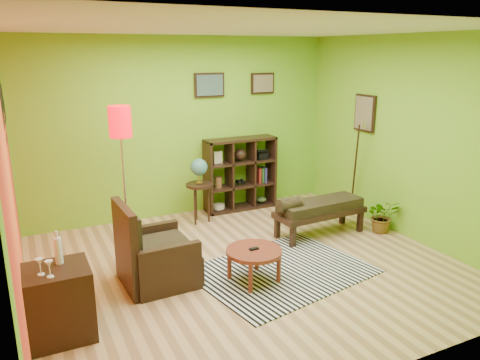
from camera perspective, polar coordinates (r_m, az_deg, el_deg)
name	(u,v)px	position (r m, az deg, el deg)	size (l,w,h in m)	color
ground	(247,266)	(5.86, 0.82, -10.50)	(5.00, 5.00, 0.00)	tan
room_shell	(239,122)	(5.30, -0.08, 7.14)	(5.04, 4.54, 2.82)	#78BE24
zebra_rug	(282,271)	(5.77, 5.10, -10.95)	(2.00, 1.51, 0.01)	white
coffee_table	(254,254)	(5.38, 1.71, -9.01)	(0.64, 0.64, 0.41)	maroon
armchair	(153,259)	(5.46, -10.51, -9.40)	(0.83, 0.84, 0.97)	black
side_cabinet	(59,302)	(4.72, -21.21, -13.74)	(0.58, 0.53, 1.00)	black
floor_lamp	(121,135)	(6.04, -14.32, 5.32)	(0.29, 0.29, 1.92)	silver
globe_table	(199,175)	(7.09, -5.00, 0.67)	(0.41, 0.41, 1.01)	black
cube_shelf	(241,174)	(7.75, 0.14, 0.76)	(1.20, 0.35, 1.20)	black
bench	(318,208)	(6.77, 9.48, -3.43)	(1.39, 0.55, 0.63)	black
potted_plant	(382,219)	(7.16, 16.93, -4.59)	(0.45, 0.50, 0.39)	#26661E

